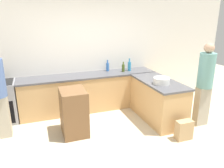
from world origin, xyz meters
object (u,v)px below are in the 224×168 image
at_px(island_table, 74,112).
at_px(paper_bag, 184,130).
at_px(person_at_peninsula, 205,82).
at_px(mixing_bowl, 162,81).
at_px(olive_oil_bottle, 123,68).
at_px(water_bottle_blue, 108,67).
at_px(dish_soap_bottle, 129,66).

relative_size(island_table, paper_bag, 2.40).
bearing_deg(person_at_peninsula, paper_bag, -151.67).
distance_m(mixing_bowl, person_at_peninsula, 0.87).
xyz_separation_m(island_table, paper_bag, (1.88, -0.92, -0.26)).
height_order(olive_oil_bottle, water_bottle_blue, water_bottle_blue).
bearing_deg(mixing_bowl, paper_bag, -83.13).
distance_m(island_table, olive_oil_bottle, 1.86).
bearing_deg(island_table, dish_soap_bottle, 32.79).
bearing_deg(person_at_peninsula, island_table, 168.30).
bearing_deg(island_table, olive_oil_bottle, 35.18).
xyz_separation_m(island_table, water_bottle_blue, (1.11, 1.22, 0.55)).
relative_size(mixing_bowl, olive_oil_bottle, 1.35).
bearing_deg(olive_oil_bottle, water_bottle_blue, 151.20).
bearing_deg(paper_bag, mixing_bowl, 96.87).
height_order(island_table, paper_bag, island_table).
height_order(mixing_bowl, person_at_peninsula, person_at_peninsula).
relative_size(mixing_bowl, person_at_peninsula, 0.19).
xyz_separation_m(dish_soap_bottle, water_bottle_blue, (-0.53, 0.16, -0.01)).
bearing_deg(olive_oil_bottle, dish_soap_bottle, 8.44).
xyz_separation_m(olive_oil_bottle, water_bottle_blue, (-0.35, 0.19, 0.01)).
bearing_deg(paper_bag, person_at_peninsula, 28.33).
bearing_deg(mixing_bowl, dish_soap_bottle, 97.37).
xyz_separation_m(island_table, olive_oil_bottle, (1.45, 1.03, 0.53)).
bearing_deg(island_table, paper_bag, -26.03).
height_order(dish_soap_bottle, person_at_peninsula, person_at_peninsula).
distance_m(mixing_bowl, olive_oil_bottle, 1.27).
xyz_separation_m(water_bottle_blue, person_at_peninsula, (1.48, -1.75, -0.05)).
xyz_separation_m(mixing_bowl, olive_oil_bottle, (-0.34, 1.22, 0.03)).
relative_size(dish_soap_bottle, water_bottle_blue, 1.12).
xyz_separation_m(island_table, person_at_peninsula, (2.59, -0.54, 0.50)).
bearing_deg(mixing_bowl, olive_oil_bottle, 105.53).
distance_m(island_table, mixing_bowl, 1.87).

